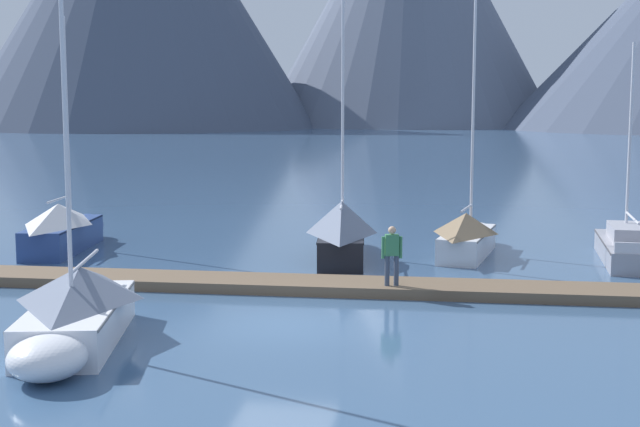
# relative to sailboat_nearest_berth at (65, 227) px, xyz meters

# --- Properties ---
(ground_plane) EXTENTS (700.00, 700.00, 0.00)m
(ground_plane) POSITION_rel_sailboat_nearest_berth_xyz_m (10.09, -9.58, -0.86)
(ground_plane) COLOR #38567A
(dock) EXTENTS (24.40, 2.12, 0.30)m
(dock) POSITION_rel_sailboat_nearest_berth_xyz_m (10.09, -5.58, -0.71)
(dock) COLOR brown
(dock) RESTS_ON ground
(sailboat_nearest_berth) EXTENTS (2.20, 6.47, 8.58)m
(sailboat_nearest_berth) POSITION_rel_sailboat_nearest_berth_xyz_m (0.00, 0.00, 0.00)
(sailboat_nearest_berth) COLOR navy
(sailboat_nearest_berth) RESTS_ON ground
(sailboat_second_berth) EXTENTS (3.05, 6.42, 7.62)m
(sailboat_second_berth) POSITION_rel_sailboat_nearest_berth_xyz_m (5.81, -12.10, -0.07)
(sailboat_second_berth) COLOR white
(sailboat_second_berth) RESTS_ON ground
(sailboat_mid_dock_port) EXTENTS (2.17, 6.46, 9.47)m
(sailboat_mid_dock_port) POSITION_rel_sailboat_nearest_berth_xyz_m (10.36, -0.33, 0.14)
(sailboat_mid_dock_port) COLOR black
(sailboat_mid_dock_port) RESTS_ON ground
(sailboat_mid_dock_starboard) EXTENTS (2.38, 5.87, 9.27)m
(sailboat_mid_dock_starboard) POSITION_rel_sailboat_nearest_berth_xyz_m (14.74, 1.10, -0.09)
(sailboat_mid_dock_starboard) COLOR silver
(sailboat_mid_dock_starboard) RESTS_ON ground
(sailboat_far_berth) EXTENTS (2.06, 7.13, 7.47)m
(sailboat_far_berth) POSITION_rel_sailboat_nearest_berth_xyz_m (20.16, 1.18, -0.36)
(sailboat_far_berth) COLOR #93939E
(sailboat_far_berth) RESTS_ON ground
(person_on_dock) EXTENTS (0.58, 0.30, 1.69)m
(person_on_dock) POSITION_rel_sailboat_nearest_berth_xyz_m (12.50, -6.01, 0.40)
(person_on_dock) COLOR #384256
(person_on_dock) RESTS_ON dock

